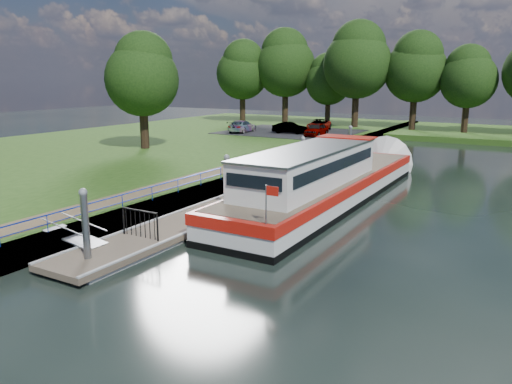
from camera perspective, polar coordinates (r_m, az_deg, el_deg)
The scene contains 17 objects.
ground at distance 19.33m, azimuth -17.43°, elevation -7.87°, with size 160.00×160.00×0.00m, color black.
riverbank at distance 42.04m, azimuth -19.13°, elevation 3.62°, with size 32.00×90.00×0.78m, color #284C15.
bank_edge at distance 32.08m, azimuth -0.71°, elevation 1.63°, with size 1.10×90.00×0.78m, color #473D2D.
footpath at distance 27.54m, azimuth -11.56°, elevation 0.36°, with size 1.60×40.00×0.05m, color brown.
carpark at distance 56.03m, azimuth 3.98°, elevation 6.88°, with size 14.00×12.00×0.06m, color black.
blue_fence at distance 22.83m, azimuth -16.82°, elevation -1.20°, with size 0.04×18.04×0.72m.
pontoon at distance 29.19m, azimuth 1.57°, elevation 0.09°, with size 2.50×30.00×0.56m.
mooring_piles at distance 28.97m, azimuth 1.58°, elevation 2.20°, with size 0.30×27.30×3.55m.
gangway at distance 20.78m, azimuth -20.01°, elevation -4.78°, with size 2.58×1.00×0.92m.
gate_panel at distance 20.43m, azimuth -13.12°, elevation -3.09°, with size 1.85×0.05×1.15m.
barge at distance 27.94m, azimuth 8.55°, elevation 1.26°, with size 4.36×21.15×4.78m.
horizon_trees at distance 62.57m, azimuth 16.57°, elevation 13.57°, with size 54.38×10.03×12.87m.
bank_tree_a at distance 43.66m, azimuth -12.86°, elevation 13.07°, with size 6.12×6.12×9.72m.
car_a at distance 51.89m, azimuth 6.91°, elevation 7.11°, with size 1.57×3.90×1.33m, color #999999.
car_b at distance 54.03m, azimuth 3.87°, elevation 7.34°, with size 1.28×3.67×1.21m, color #999999.
car_c at distance 55.21m, azimuth -1.60°, elevation 7.53°, with size 1.83×4.50×1.31m, color #999999.
car_d at distance 57.26m, azimuth 7.20°, elevation 7.61°, with size 2.12×4.60×1.28m, color #999999.
Camera 1 is at (13.61, -11.99, 6.66)m, focal length 35.00 mm.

